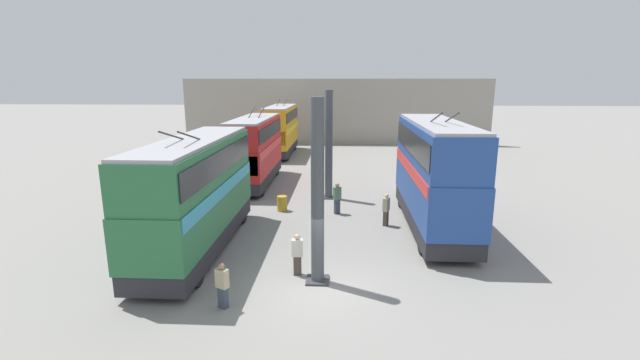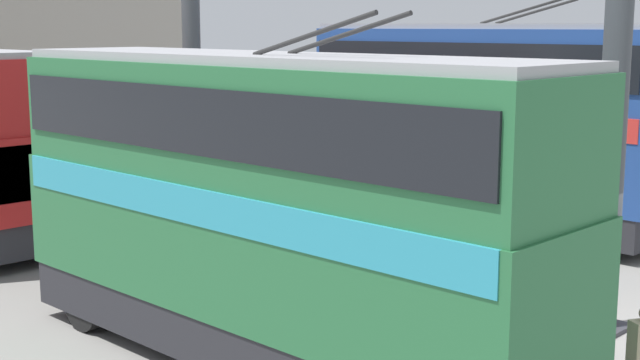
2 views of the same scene
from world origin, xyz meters
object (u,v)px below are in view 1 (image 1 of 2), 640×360
person_by_right_row (222,285)px  person_by_left_row (386,209)px  bus_left_far (435,169)px  bus_right_near (196,188)px  person_aisle_foreground (297,253)px  oil_drum (282,203)px  bus_right_far (280,127)px  person_aisle_midway (337,197)px  bus_right_mid (254,147)px

person_by_right_row → person_by_left_row: person_by_left_row is taller
bus_left_far → bus_right_near: 11.46m
person_aisle_foreground → bus_right_near: bearing=-120.1°
bus_right_near → person_by_left_row: size_ratio=5.94×
bus_left_far → person_aisle_foreground: (-5.85, 6.27, -2.20)m
person_by_right_row → oil_drum: 10.92m
bus_right_far → person_aisle_midway: size_ratio=5.36×
bus_left_far → bus_right_mid: size_ratio=1.08×
bus_left_far → bus_right_mid: bearing=50.7°
person_by_left_row → oil_drum: bearing=-173.9°
person_aisle_foreground → oil_drum: size_ratio=1.90×
person_aisle_foreground → oil_drum: bearing=-171.1°
bus_right_mid → person_aisle_midway: bearing=-138.7°
bus_right_far → bus_right_mid: bearing=-180.0°
bus_right_near → oil_drum: (5.93, -2.87, -2.38)m
bus_right_near → bus_right_far: bearing=0.0°
bus_right_mid → person_aisle_foreground: bus_right_mid is taller
person_aisle_foreground → oil_drum: (8.29, 1.77, -0.44)m
bus_right_mid → person_by_left_row: bearing=-135.6°
bus_right_far → person_by_right_row: 30.42m
person_aisle_foreground → person_by_left_row: size_ratio=0.97×
oil_drum → person_by_right_row: bearing=177.8°
person_by_right_row → person_by_left_row: 10.58m
bus_right_near → bus_left_far: bearing=-72.3°
bus_right_mid → person_by_right_row: 17.68m
bus_right_mid → person_by_right_row: bearing=-172.0°
person_by_left_row → bus_right_far: bearing=139.5°
bus_right_near → person_aisle_midway: bearing=-47.5°
bus_left_far → person_by_left_row: bearing=86.3°
person_aisle_foreground → person_by_right_row: size_ratio=1.05×
person_by_left_row → bus_right_mid: bearing=162.2°
oil_drum → bus_right_near: bearing=154.2°
person_aisle_midway → person_by_left_row: person_aisle_midway is taller
person_by_left_row → oil_drum: (2.29, 5.73, -0.47)m
bus_left_far → bus_right_near: bearing=107.7°
bus_right_far → person_aisle_foreground: (-27.64, -4.64, -1.90)m
bus_right_mid → bus_right_far: bearing=0.0°
person_aisle_midway → bus_right_mid: bearing=8.3°
oil_drum → bus_left_far: bearing=-106.9°
bus_right_mid → person_by_left_row: bus_right_mid is taller
person_by_right_row → person_aisle_foreground: bearing=168.8°
person_aisle_foreground → person_by_left_row: bearing=143.4°
bus_left_far → oil_drum: bus_left_far is taller
bus_right_mid → person_by_right_row: (-17.40, -2.46, -1.91)m
person_by_left_row → person_by_right_row: bearing=-97.7°
bus_right_far → oil_drum: bus_right_far is taller
person_by_right_row → bus_right_far: bearing=-146.6°
bus_right_mid → bus_right_far: size_ratio=0.97×
bus_right_near → person_by_left_row: 9.54m
person_aisle_foreground → person_aisle_midway: person_aisle_midway is taller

